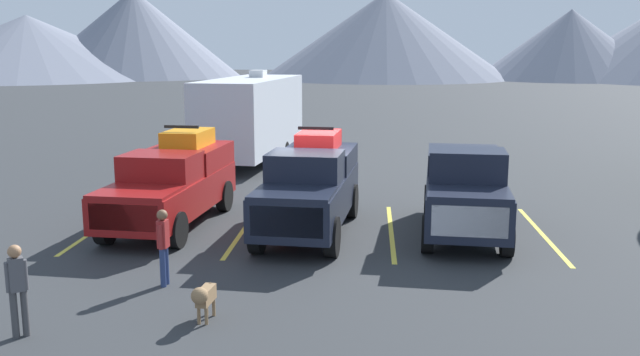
{
  "coord_description": "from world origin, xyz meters",
  "views": [
    {
      "loc": [
        1.36,
        -17.99,
        4.76
      ],
      "look_at": [
        0.0,
        0.36,
        1.2
      ],
      "focal_mm": 38.49,
      "sensor_mm": 36.0,
      "label": 1
    }
  ],
  "objects": [
    {
      "name": "ground_plane",
      "position": [
        0.0,
        0.0,
        0.0
      ],
      "size": [
        240.0,
        240.0,
        0.0
      ],
      "primitive_type": "plane",
      "color": "#2D3033"
    },
    {
      "name": "pickup_truck_a",
      "position": [
        -3.93,
        -0.25,
        1.17
      ],
      "size": [
        2.52,
        5.76,
        2.6
      ],
      "color": "maroon",
      "rests_on": "ground"
    },
    {
      "name": "pickup_truck_b",
      "position": [
        -0.16,
        -0.76,
        1.22
      ],
      "size": [
        2.46,
        5.66,
        2.64
      ],
      "color": "black",
      "rests_on": "ground"
    },
    {
      "name": "pickup_truck_c",
      "position": [
        3.79,
        -0.62,
        1.16
      ],
      "size": [
        2.47,
        5.37,
        2.26
      ],
      "color": "black",
      "rests_on": "ground"
    },
    {
      "name": "lot_stripe_a",
      "position": [
        -5.8,
        -0.64,
        0.0
      ],
      "size": [
        0.12,
        5.5,
        0.01
      ],
      "primitive_type": "cube",
      "color": "gold",
      "rests_on": "ground"
    },
    {
      "name": "lot_stripe_b",
      "position": [
        -1.93,
        -0.64,
        0.0
      ],
      "size": [
        0.12,
        5.5,
        0.01
      ],
      "primitive_type": "cube",
      "color": "gold",
      "rests_on": "ground"
    },
    {
      "name": "lot_stripe_c",
      "position": [
        1.93,
        -0.64,
        0.0
      ],
      "size": [
        0.12,
        5.5,
        0.01
      ],
      "primitive_type": "cube",
      "color": "gold",
      "rests_on": "ground"
    },
    {
      "name": "lot_stripe_d",
      "position": [
        5.8,
        -0.64,
        0.0
      ],
      "size": [
        0.12,
        5.5,
        0.01
      ],
      "primitive_type": "cube",
      "color": "gold",
      "rests_on": "ground"
    },
    {
      "name": "camper_trailer_a",
      "position": [
        -3.55,
        9.84,
        1.98
      ],
      "size": [
        3.49,
        9.07,
        3.75
      ],
      "color": "silver",
      "rests_on": "ground"
    },
    {
      "name": "person_a",
      "position": [
        -4.39,
        -7.69,
        0.91
      ],
      "size": [
        0.31,
        0.28,
        1.58
      ],
      "color": "#3F3F42",
      "rests_on": "ground"
    },
    {
      "name": "person_b",
      "position": [
        -2.74,
        -5.08,
        0.91
      ],
      "size": [
        0.22,
        0.35,
        1.57
      ],
      "color": "navy",
      "rests_on": "ground"
    },
    {
      "name": "dog",
      "position": [
        -1.5,
        -6.89,
        0.48
      ],
      "size": [
        0.31,
        0.85,
        0.71
      ],
      "color": "olive",
      "rests_on": "ground"
    },
    {
      "name": "mountain_ridge",
      "position": [
        2.57,
        84.64,
        6.07
      ],
      "size": [
        140.02,
        45.36,
        13.78
      ],
      "color": "slate",
      "rests_on": "ground"
    }
  ]
}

